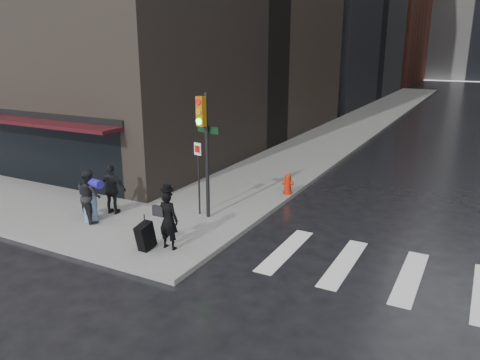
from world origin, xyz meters
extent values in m
plane|color=black|center=(0.00, 0.00, 0.00)|extent=(140.00, 140.00, 0.00)
cube|color=slate|center=(0.00, 27.00, 0.07)|extent=(4.00, 50.00, 0.15)
cube|color=silver|center=(3.50, 1.00, 0.01)|extent=(0.50, 3.00, 0.01)
cube|color=silver|center=(5.10, 1.00, 0.01)|extent=(0.50, 3.00, 0.01)
cube|color=silver|center=(6.70, 1.00, 0.01)|extent=(0.50, 3.00, 0.01)
cube|color=black|center=(-7.00, 2.05, 1.40)|extent=(8.00, 0.12, 2.60)
cube|color=#350C11|center=(-7.00, 1.55, 2.65)|extent=(8.40, 1.10, 0.12)
cube|color=black|center=(-7.00, 1.98, 2.82)|extent=(8.40, 0.08, 0.22)
imported|color=black|center=(0.85, -0.60, 0.95)|extent=(0.59, 0.39, 1.60)
cylinder|color=black|center=(0.85, -0.60, 1.77)|extent=(0.34, 0.34, 0.04)
cylinder|color=black|center=(0.85, -0.60, 1.83)|extent=(0.21, 0.21, 0.13)
cube|color=black|center=(0.58, -0.66, 1.16)|extent=(0.34, 0.11, 0.28)
cube|color=black|center=(0.36, -0.97, 0.52)|extent=(0.27, 0.62, 0.81)
cylinder|color=black|center=(0.36, -0.97, 0.95)|extent=(0.03, 0.03, 0.37)
imported|color=black|center=(-2.46, -0.11, 0.96)|extent=(0.95, 0.84, 1.62)
cube|color=black|center=(-2.76, 0.17, 0.63)|extent=(0.54, 0.41, 0.30)
cylinder|color=#221B94|center=(-2.17, -0.10, 1.39)|extent=(0.52, 0.34, 0.26)
imported|color=black|center=(-2.33, 0.74, 0.95)|extent=(1.00, 0.60, 1.60)
cylinder|color=black|center=(0.50, 1.90, 2.08)|extent=(0.12, 0.12, 3.85)
cube|color=#B66C0C|center=(0.45, 1.69, 3.47)|extent=(0.30, 0.23, 0.87)
cylinder|color=red|center=(0.43, 1.60, 3.76)|extent=(0.20, 0.09, 0.19)
cylinder|color=orange|center=(0.43, 1.60, 3.47)|extent=(0.20, 0.09, 0.19)
cylinder|color=#19E533|center=(0.43, 1.60, 3.18)|extent=(0.20, 0.09, 0.19)
cylinder|color=black|center=(0.13, 1.99, 1.31)|extent=(0.06, 0.06, 2.31)
cube|color=white|center=(0.13, 1.96, 2.27)|extent=(0.29, 0.09, 0.39)
cube|color=black|center=(0.50, 1.98, 2.89)|extent=(0.85, 0.23, 0.21)
cylinder|color=#B0210A|center=(1.80, 5.24, 0.20)|extent=(0.33, 0.33, 0.10)
cylinder|color=#B0210A|center=(1.80, 5.24, 0.46)|extent=(0.25, 0.25, 0.62)
sphere|color=#B0210A|center=(1.80, 5.24, 0.79)|extent=(0.23, 0.23, 0.23)
cylinder|color=#B0210A|center=(1.80, 5.24, 0.56)|extent=(0.43, 0.24, 0.14)
camera|label=1|loc=(7.85, -9.78, 5.32)|focal=35.00mm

